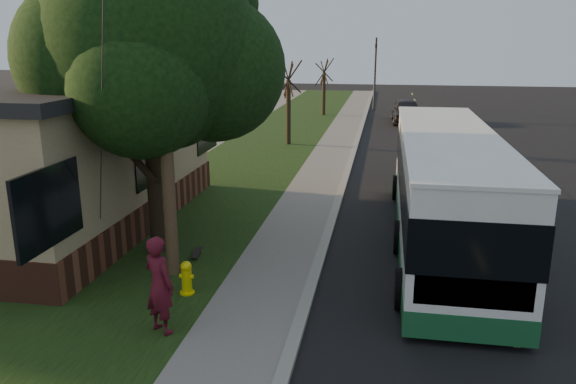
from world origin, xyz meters
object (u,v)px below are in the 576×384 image
object	(u,v)px
leafy_tree	(153,49)
transit_bus	(445,185)
dumpster	(109,186)
distant_car	(407,111)
bare_tree_near	(288,104)
bare_tree_far	(324,88)
skateboarder	(159,285)
traffic_signal	(375,69)
utility_pole	(162,76)
skateboard_main	(197,253)
fire_hydrant	(187,278)

from	to	relation	value
leafy_tree	transit_bus	size ratio (longest dim) A/B	0.69
dumpster	distant_car	world-z (taller)	distant_car
leafy_tree	transit_bus	bearing A→B (deg)	13.18
bare_tree_near	bare_tree_far	xyz separation A→B (m)	(0.50, 12.00, -0.15)
skateboarder	dumpster	world-z (taller)	skateboarder
leafy_tree	traffic_signal	xyz separation A→B (m)	(4.67, 31.35, -2.00)
utility_pole	distant_car	bearing A→B (deg)	76.98
traffic_signal	transit_bus	size ratio (longest dim) A/B	0.49
bare_tree_far	skateboard_main	xyz separation A→B (m)	(-0.14, -27.81, -1.88)
utility_pole	skateboard_main	world-z (taller)	utility_pole
utility_pole	distant_car	size ratio (longest dim) A/B	1.96
traffic_signal	skateboarder	size ratio (longest dim) A/B	2.90
fire_hydrant	bare_tree_far	distance (m)	30.04
bare_tree_near	dumpster	size ratio (longest dim) A/B	2.25
fire_hydrant	leafy_tree	size ratio (longest dim) A/B	0.09
fire_hydrant	dumpster	distance (m)	7.63
fire_hydrant	traffic_signal	bearing A→B (deg)	84.79
utility_pole	bare_tree_far	xyz separation A→B (m)	(0.31, 29.01, -2.63)
bare_tree_near	skateboarder	distance (m)	19.69
traffic_signal	distant_car	xyz separation A→B (m)	(2.32, -6.54, -2.37)
bare_tree_far	transit_bus	distance (m)	26.37
transit_bus	skateboard_main	bearing A→B (deg)	-160.90
utility_pole	leafy_tree	distance (m)	1.94
skateboarder	distant_car	size ratio (longest dim) A/B	0.41
traffic_signal	skateboard_main	world-z (taller)	traffic_signal
utility_pole	traffic_signal	bearing A→B (deg)	83.42
leafy_tree	skateboarder	world-z (taller)	leafy_tree
bare_tree_far	skateboarder	xyz separation A→B (m)	(0.49, -31.63, -0.99)
fire_hydrant	skateboarder	xyz separation A→B (m)	(0.09, -1.63, 0.59)
fire_hydrant	skateboard_main	distance (m)	2.28
skateboarder	skateboard_main	world-z (taller)	skateboarder
bare_tree_far	bare_tree_near	bearing A→B (deg)	-92.39
fire_hydrant	bare_tree_near	size ratio (longest dim) A/B	0.17
traffic_signal	bare_tree_far	bearing A→B (deg)	-131.19
leafy_tree	fire_hydrant	bearing A→B (deg)	-59.33
leafy_tree	distant_car	bearing A→B (deg)	74.28
fire_hydrant	utility_pole	bearing A→B (deg)	125.38
utility_pole	bare_tree_far	distance (m)	29.13
bare_tree_far	skateboard_main	bearing A→B (deg)	-90.28
transit_bus	skateboarder	world-z (taller)	transit_bus
skateboard_main	transit_bus	bearing A→B (deg)	19.10
leafy_tree	skateboard_main	world-z (taller)	leafy_tree
transit_bus	skateboard_main	size ratio (longest dim) A/B	14.31
skateboard_main	dumpster	xyz separation A→B (m)	(-4.25, 3.75, 0.60)
leafy_tree	bare_tree_near	size ratio (longest dim) A/B	1.81
leafy_tree	skateboard_main	xyz separation A→B (m)	(1.03, -0.46, -5.04)
transit_bus	leafy_tree	bearing A→B (deg)	-166.82
leafy_tree	distant_car	xyz separation A→B (m)	(6.99, 24.81, -4.38)
traffic_signal	dumpster	distance (m)	29.25
bare_tree_near	skateboard_main	world-z (taller)	bare_tree_near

